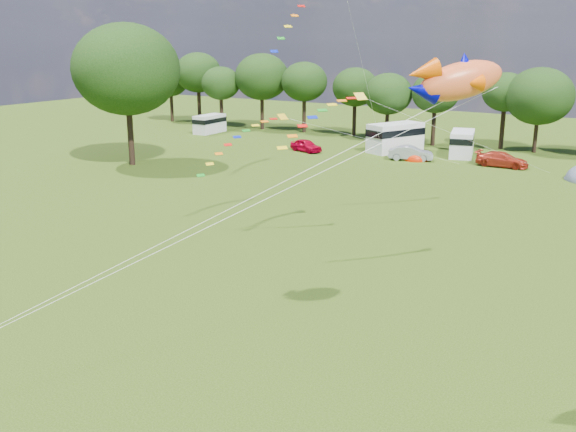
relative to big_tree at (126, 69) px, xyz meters
The scene contains 13 objects.
ground_plane 42.02m from the big_tree, 43.03° to the right, with size 180.00×180.00×0.00m, color black.
tree_line 44.52m from the big_tree, 37.40° to the left, with size 102.98×10.98×10.27m.
big_tree is the anchor object (origin of this frame).
car_a 20.33m from the big_tree, 54.98° to the left, with size 1.57×3.99×1.33m, color #B80023.
car_b 28.69m from the big_tree, 36.43° to the left, with size 1.53×4.09×1.44m, color #94989D.
car_c 36.41m from the big_tree, 29.92° to the left, with size 1.97×4.69×1.41m, color #AF2B18.
campervan_a 23.25m from the big_tree, 108.39° to the left, with size 2.16×4.78×2.31m.
campervan_b 28.55m from the big_tree, 46.96° to the left, with size 4.99×6.76×3.05m.
campervan_c 34.30m from the big_tree, 39.73° to the left, with size 3.46×5.67×2.59m.
tent_orange 29.51m from the big_tree, 36.73° to the left, with size 2.64×2.89×2.06m.
fish_kite 45.93m from the big_tree, 32.41° to the right, with size 2.95×2.86×1.74m.
streamer_kite_b 23.97m from the big_tree, 26.55° to the right, with size 4.18×4.70×3.80m.
streamer_kite_c 30.83m from the big_tree, 24.11° to the right, with size 3.17×5.03×2.82m.
Camera 1 is at (14.86, -16.16, 11.94)m, focal length 40.00 mm.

